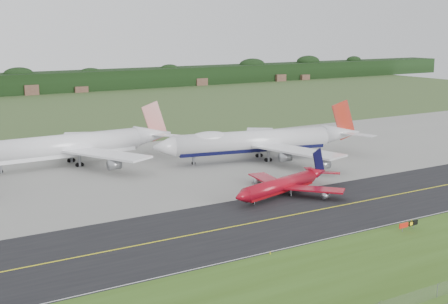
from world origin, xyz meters
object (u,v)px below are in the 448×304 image
at_px(jet_star_tail, 74,146).
at_px(taxiway_sign, 409,224).
at_px(jet_ba_747, 259,141).
at_px(jet_red_737, 285,184).

xyz_separation_m(jet_star_tail, taxiway_sign, (36.91, -92.66, -4.39)).
relative_size(jet_ba_747, jet_red_737, 1.97).
distance_m(jet_red_737, jet_star_tail, 66.84).
relative_size(jet_red_737, jet_star_tail, 0.53).
bearing_deg(jet_star_tail, taxiway_sign, -68.28).
distance_m(jet_ba_747, jet_star_tail, 54.57).
bearing_deg(jet_ba_747, taxiway_sign, -100.29).
height_order(jet_ba_747, taxiway_sign, jet_ba_747).
height_order(jet_ba_747, jet_red_737, jet_ba_747).
relative_size(jet_star_tail, taxiway_sign, 12.19).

